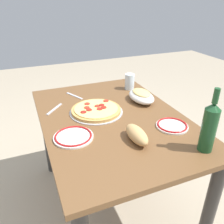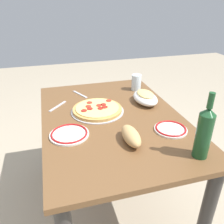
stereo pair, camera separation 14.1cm
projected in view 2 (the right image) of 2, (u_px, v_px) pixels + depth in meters
The scene contains 11 objects.
ground_plane at pixel (112, 202), 1.76m from camera, with size 8.00×8.00×0.00m, color tan.
dining_table at pixel (112, 134), 1.48m from camera, with size 1.21×0.84×0.74m.
pepperoni_pizza at pixel (97, 109), 1.48m from camera, with size 0.34×0.34×0.03m.
baked_pasta_dish at pixel (145, 97), 1.58m from camera, with size 0.24×0.15×0.08m.
wine_bottle at pixel (204, 132), 1.02m from camera, with size 0.07×0.07×0.32m.
water_glass at pixel (136, 82), 1.79m from camera, with size 0.07×0.07×0.12m, color silver.
side_plate_near at pixel (69, 134), 1.23m from camera, with size 0.21×0.21×0.02m.
side_plate_far at pixel (171, 129), 1.28m from camera, with size 0.18×0.18×0.02m.
bread_loaf at pixel (131, 136), 1.16m from camera, with size 0.19×0.08×0.07m, color tan.
fork_left at pixel (58, 106), 1.54m from camera, with size 0.17×0.02×0.01m, color #B7B7BC.
fork_right at pixel (80, 94), 1.73m from camera, with size 0.17×0.02×0.01m, color #B7B7BC.
Camera 2 is at (-1.21, 0.34, 1.42)m, focal length 37.20 mm.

